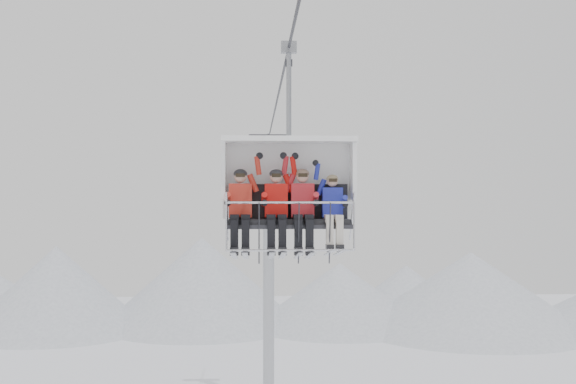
{
  "coord_description": "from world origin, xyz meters",
  "views": [
    {
      "loc": [
        -0.63,
        -14.19,
        10.47
      ],
      "look_at": [
        0.0,
        0.0,
        10.52
      ],
      "focal_mm": 45.0,
      "sensor_mm": 36.0,
      "label": 1
    }
  ],
  "objects_px": {
    "skier_far_left": "(240,207)",
    "skier_center_left": "(276,207)",
    "skier_center_right": "(303,206)",
    "lift_tower_right": "(269,288)",
    "skier_far_right": "(333,209)",
    "chairlift_carrier": "(289,182)"
  },
  "relations": [
    {
      "from": "skier_far_right",
      "to": "lift_tower_right",
      "type": "bearing_deg",
      "value": 92.11
    },
    {
      "from": "skier_center_right",
      "to": "lift_tower_right",
      "type": "bearing_deg",
      "value": 90.66
    },
    {
      "from": "lift_tower_right",
      "to": "chairlift_carrier",
      "type": "xyz_separation_m",
      "value": [
        0.0,
        -22.22,
        4.93
      ]
    },
    {
      "from": "skier_center_left",
      "to": "skier_far_right",
      "type": "relative_size",
      "value": 1.02
    },
    {
      "from": "skier_far_left",
      "to": "skier_center_right",
      "type": "height_order",
      "value": "skier_center_right"
    },
    {
      "from": "skier_far_left",
      "to": "skier_center_left",
      "type": "relative_size",
      "value": 1.0
    },
    {
      "from": "chairlift_carrier",
      "to": "skier_far_left",
      "type": "xyz_separation_m",
      "value": [
        -0.93,
        -0.3,
        -0.48
      ]
    },
    {
      "from": "lift_tower_right",
      "to": "skier_center_right",
      "type": "distance_m",
      "value": 22.96
    },
    {
      "from": "skier_far_left",
      "to": "lift_tower_right",
      "type": "bearing_deg",
      "value": 87.64
    },
    {
      "from": "lift_tower_right",
      "to": "skier_center_left",
      "type": "xyz_separation_m",
      "value": [
        -0.25,
        -22.52,
        4.46
      ]
    },
    {
      "from": "chairlift_carrier",
      "to": "skier_far_left",
      "type": "relative_size",
      "value": 2.32
    },
    {
      "from": "skier_center_left",
      "to": "skier_far_right",
      "type": "distance_m",
      "value": 1.08
    },
    {
      "from": "skier_center_right",
      "to": "chairlift_carrier",
      "type": "bearing_deg",
      "value": 130.31
    },
    {
      "from": "skier_center_left",
      "to": "skier_center_right",
      "type": "relative_size",
      "value": 0.99
    },
    {
      "from": "skier_center_right",
      "to": "skier_center_left",
      "type": "bearing_deg",
      "value": -179.92
    },
    {
      "from": "lift_tower_right",
      "to": "skier_far_right",
      "type": "bearing_deg",
      "value": -87.89
    },
    {
      "from": "lift_tower_right",
      "to": "skier_far_left",
      "type": "relative_size",
      "value": 7.85
    },
    {
      "from": "skier_center_left",
      "to": "skier_far_right",
      "type": "bearing_deg",
      "value": -0.68
    },
    {
      "from": "chairlift_carrier",
      "to": "skier_center_left",
      "type": "bearing_deg",
      "value": -128.93
    },
    {
      "from": "chairlift_carrier",
      "to": "skier_center_right",
      "type": "height_order",
      "value": "chairlift_carrier"
    },
    {
      "from": "skier_far_right",
      "to": "chairlift_carrier",
      "type": "bearing_deg",
      "value": 159.09
    },
    {
      "from": "chairlift_carrier",
      "to": "skier_center_right",
      "type": "bearing_deg",
      "value": -49.69
    }
  ]
}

